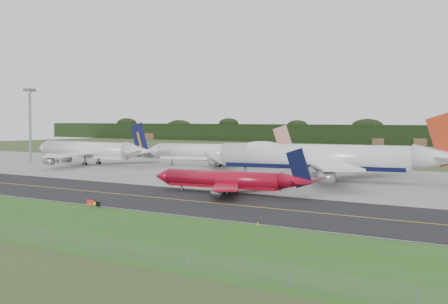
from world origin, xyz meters
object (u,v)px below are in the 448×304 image
(jet_star_tail, at_px, (220,153))
(taxiway_sign, at_px, (93,203))
(jet_red_737, at_px, (231,180))
(jet_navy_gold, at_px, (91,151))
(floodlight_mast, at_px, (30,111))
(jet_ba_747, at_px, (322,157))

(jet_star_tail, bearing_deg, taxiway_sign, -67.80)
(jet_red_737, bearing_deg, taxiway_sign, -101.98)
(jet_navy_gold, distance_m, taxiway_sign, 108.32)
(taxiway_sign, bearing_deg, floodlight_mast, 146.55)
(jet_navy_gold, height_order, taxiway_sign, jet_navy_gold)
(jet_ba_747, height_order, jet_red_737, jet_ba_747)
(jet_red_737, bearing_deg, jet_navy_gold, 154.57)
(jet_star_tail, relative_size, taxiway_sign, 11.89)
(jet_star_tail, height_order, floodlight_mast, floodlight_mast)
(jet_navy_gold, xyz_separation_m, floodlight_mast, (-32.19, -0.42, 13.83))
(jet_star_tail, xyz_separation_m, floodlight_mast, (-73.66, -18.67, 14.03))
(jet_ba_747, bearing_deg, jet_navy_gold, 177.07)
(jet_navy_gold, distance_m, floodlight_mast, 35.04)
(jet_ba_747, height_order, jet_star_tail, jet_ba_747)
(floodlight_mast, bearing_deg, jet_star_tail, 14.22)
(jet_ba_747, relative_size, jet_red_737, 1.86)
(jet_red_737, height_order, jet_navy_gold, jet_navy_gold)
(floodlight_mast, bearing_deg, taxiway_sign, -33.45)
(jet_red_737, bearing_deg, floodlight_mast, 161.09)
(jet_red_737, bearing_deg, jet_star_tail, 127.01)
(jet_red_737, distance_m, floodlight_mast, 126.02)
(jet_navy_gold, xyz_separation_m, taxiway_sign, (79.07, -73.93, -3.79))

